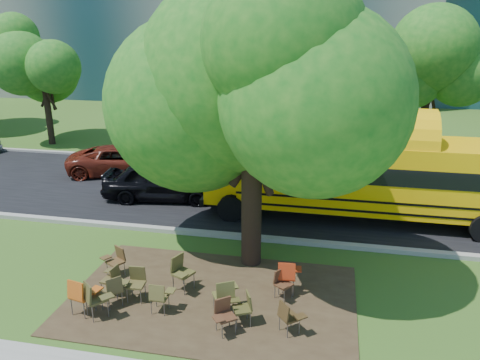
% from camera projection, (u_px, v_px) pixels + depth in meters
% --- Properties ---
extents(ground, '(160.00, 160.00, 0.00)m').
position_uv_depth(ground, '(180.00, 284.00, 12.27)').
color(ground, '#395A1C').
rests_on(ground, ground).
extents(dirt_patch, '(7.00, 4.50, 0.03)m').
position_uv_depth(dirt_patch, '(212.00, 298.00, 11.61)').
color(dirt_patch, '#382819').
rests_on(dirt_patch, ground).
extents(asphalt_road, '(80.00, 8.00, 0.04)m').
position_uv_depth(asphalt_road, '(236.00, 193.00, 18.77)').
color(asphalt_road, black).
rests_on(asphalt_road, ground).
extents(kerb_near, '(80.00, 0.25, 0.14)m').
position_uv_depth(kerb_near, '(210.00, 234.00, 15.03)').
color(kerb_near, gray).
rests_on(kerb_near, ground).
extents(kerb_far, '(80.00, 0.25, 0.14)m').
position_uv_depth(kerb_far, '(254.00, 164.00, 22.56)').
color(kerb_far, gray).
rests_on(kerb_far, ground).
extents(bg_tree_0, '(5.20, 5.20, 7.18)m').
position_uv_depth(bg_tree_0, '(42.00, 61.00, 25.19)').
color(bg_tree_0, black).
rests_on(bg_tree_0, ground).
extents(bg_tree_2, '(4.80, 4.80, 6.62)m').
position_uv_depth(bg_tree_2, '(183.00, 66.00, 26.76)').
color(bg_tree_2, black).
rests_on(bg_tree_2, ground).
extents(bg_tree_3, '(5.60, 5.60, 7.84)m').
position_uv_depth(bg_tree_3, '(431.00, 56.00, 22.16)').
color(bg_tree_3, black).
rests_on(bg_tree_3, ground).
extents(main_tree, '(7.20, 7.20, 8.70)m').
position_uv_depth(main_tree, '(253.00, 82.00, 11.74)').
color(main_tree, black).
rests_on(main_tree, ground).
extents(school_bus, '(11.55, 2.64, 2.82)m').
position_uv_depth(school_bus, '(390.00, 176.00, 15.73)').
color(school_bus, '#FBB807').
rests_on(school_bus, ground).
extents(chair_0, '(0.71, 0.56, 0.95)m').
position_uv_depth(chair_0, '(81.00, 293.00, 10.76)').
color(chair_0, '#B44D13').
rests_on(chair_0, ground).
extents(chair_1, '(0.80, 0.63, 0.93)m').
position_uv_depth(chair_1, '(94.00, 297.00, 10.65)').
color(chair_1, '#47411E').
rests_on(chair_1, ground).
extents(chair_2, '(0.57, 0.72, 0.84)m').
position_uv_depth(chair_2, '(114.00, 288.00, 11.11)').
color(chair_2, '#4F4222').
rests_on(chair_2, ground).
extents(chair_3, '(0.57, 0.55, 0.87)m').
position_uv_depth(chair_3, '(135.00, 280.00, 11.40)').
color(chair_3, '#4E4621').
rests_on(chair_3, ground).
extents(chair_4, '(0.52, 0.48, 0.81)m').
position_uv_depth(chair_4, '(160.00, 295.00, 10.85)').
color(chair_4, brown).
rests_on(chair_4, ground).
extents(chair_5, '(0.55, 0.70, 0.82)m').
position_uv_depth(chair_5, '(224.00, 313.00, 10.17)').
color(chair_5, '#4D2D1B').
rests_on(chair_5, ground).
extents(chair_6, '(0.64, 0.55, 0.80)m').
position_uv_depth(chair_6, '(244.00, 305.00, 10.47)').
color(chair_6, '#43401D').
rests_on(chair_6, ground).
extents(chair_7, '(0.68, 0.54, 0.79)m').
position_uv_depth(chair_7, '(289.00, 315.00, 10.11)').
color(chair_7, '#402E16').
rests_on(chair_7, ground).
extents(chair_8, '(0.47, 0.57, 0.80)m').
position_uv_depth(chair_8, '(112.00, 277.00, 11.63)').
color(chair_8, '#4F4422').
rests_on(chair_8, ground).
extents(chair_9, '(0.70, 0.55, 0.83)m').
position_uv_depth(chair_9, '(116.00, 258.00, 12.52)').
color(chair_9, '#4F371C').
rests_on(chair_9, ground).
extents(chair_10, '(0.61, 0.78, 0.96)m').
position_uv_depth(chair_10, '(181.00, 270.00, 11.79)').
color(chair_10, brown).
rests_on(chair_10, ground).
extents(chair_11, '(0.63, 0.77, 0.94)m').
position_uv_depth(chair_11, '(225.00, 293.00, 10.78)').
color(chair_11, brown).
rests_on(chair_11, ground).
extents(chair_12, '(0.52, 0.66, 0.77)m').
position_uv_depth(chair_12, '(282.00, 282.00, 11.46)').
color(chair_12, '#492C1A').
rests_on(chair_12, ground).
extents(chair_13, '(0.61, 0.59, 0.93)m').
position_uv_depth(chair_13, '(288.00, 274.00, 11.64)').
color(chair_13, '#AF3012').
rests_on(chair_13, ground).
extents(black_car, '(4.71, 2.41, 1.54)m').
position_uv_depth(black_car, '(163.00, 180.00, 17.98)').
color(black_car, black).
rests_on(black_car, ground).
extents(bg_car_red, '(5.02, 3.36, 1.28)m').
position_uv_depth(bg_car_red, '(121.00, 160.00, 21.09)').
color(bg_car_red, '#56190E').
rests_on(bg_car_red, ground).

